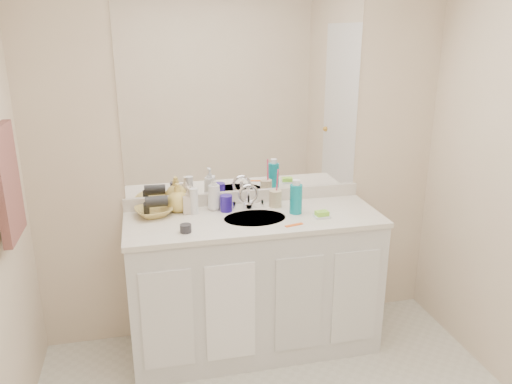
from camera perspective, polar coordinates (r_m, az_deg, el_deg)
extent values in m
cube|color=beige|center=(3.13, -1.35, 4.41)|extent=(2.60, 0.02, 2.40)
cube|color=silver|center=(3.16, -0.21, -10.58)|extent=(1.50, 0.55, 0.85)
cube|color=silver|center=(2.97, -0.22, -3.10)|extent=(1.52, 0.57, 0.03)
cube|color=beige|center=(3.19, -1.26, -0.54)|extent=(1.52, 0.03, 0.08)
cylinder|color=beige|center=(2.95, -0.13, -3.19)|extent=(0.37, 0.37, 0.02)
cylinder|color=silver|center=(3.09, -0.88, -0.85)|extent=(0.02, 0.02, 0.11)
cube|color=white|center=(3.06, -1.38, 10.95)|extent=(1.48, 0.01, 1.20)
cylinder|color=#25148A|center=(3.04, -3.42, -1.30)|extent=(0.09, 0.09, 0.10)
cylinder|color=#C3B189|center=(3.12, 2.23, -0.76)|extent=(0.10, 0.10, 0.10)
cylinder|color=#DF3A68|center=(3.09, 2.43, 0.97)|extent=(0.01, 0.04, 0.19)
cylinder|color=#0C8B99|center=(3.00, 4.59, -0.81)|extent=(0.09, 0.09, 0.18)
cube|color=silver|center=(2.98, 7.53, -2.76)|extent=(0.09, 0.08, 0.01)
cube|color=#91E638|center=(2.98, 7.54, -2.42)|extent=(0.08, 0.06, 0.03)
cube|color=orange|center=(2.84, 4.37, -3.77)|extent=(0.11, 0.05, 0.00)
cylinder|color=#28272D|center=(2.76, -8.04, -4.13)|extent=(0.06, 0.06, 0.04)
cylinder|color=white|center=(3.01, -7.12, -1.04)|extent=(0.05, 0.05, 0.16)
imported|color=silver|center=(3.06, -4.82, -0.09)|extent=(0.10, 0.10, 0.22)
imported|color=beige|center=(3.03, -7.71, -0.88)|extent=(0.07, 0.08, 0.16)
imported|color=#DCBC55|center=(3.06, -8.93, -0.63)|extent=(0.15, 0.15, 0.18)
imported|color=#B29347|center=(3.03, -11.62, -2.23)|extent=(0.26, 0.26, 0.05)
cylinder|color=black|center=(3.01, -11.31, -1.06)|extent=(0.13, 0.07, 0.07)
cube|color=brown|center=(2.62, -26.54, 0.93)|extent=(0.04, 0.32, 0.55)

